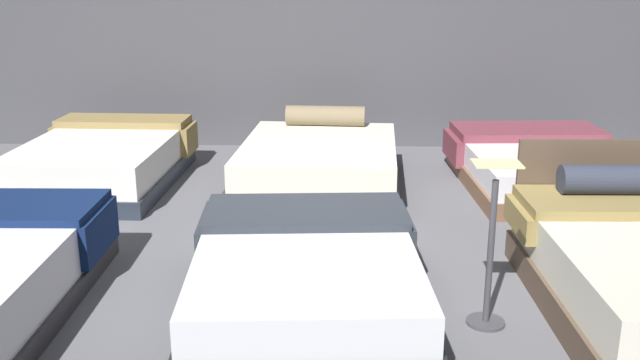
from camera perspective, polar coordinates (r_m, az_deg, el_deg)
ground_plane at (r=5.65m, az=-0.60°, el=-5.62°), size 18.00×18.00×0.02m
showroom_back_wall at (r=8.72m, az=0.24°, el=14.07°), size 18.00×0.06×3.50m
bed_1 at (r=4.57m, az=-1.08°, el=-7.82°), size 1.57×2.07×0.50m
bed_3 at (r=7.60m, az=-17.12°, el=1.48°), size 1.56×2.16×0.55m
bed_4 at (r=7.21m, az=-0.04°, el=1.38°), size 1.70×2.11×0.68m
bed_5 at (r=7.55m, az=17.49°, el=1.15°), size 1.73×2.13×0.49m
price_sign at (r=4.45m, az=13.54°, el=-6.60°), size 0.28×0.24×1.04m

